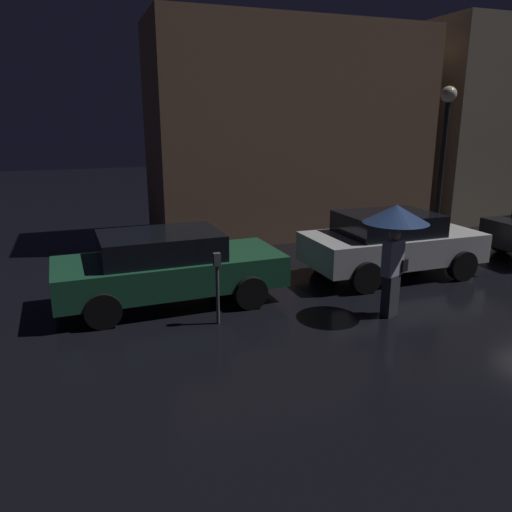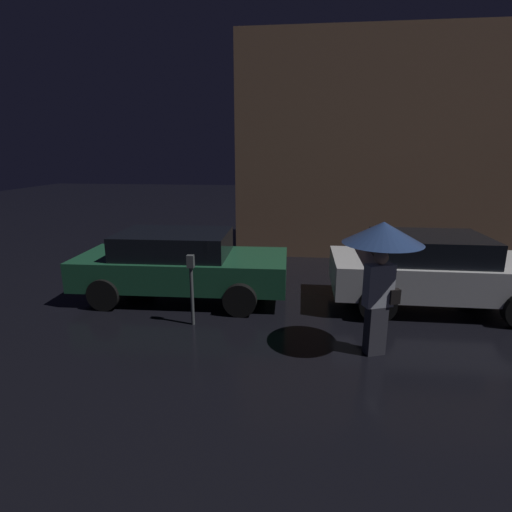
{
  "view_description": "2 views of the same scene",
  "coord_description": "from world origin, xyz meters",
  "px_view_note": "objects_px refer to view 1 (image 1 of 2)",
  "views": [
    {
      "loc": [
        -10.77,
        -7.72,
        3.46
      ],
      "look_at": [
        -7.75,
        0.61,
        1.01
      ],
      "focal_mm": 35.0,
      "sensor_mm": 36.0,
      "label": 1
    },
    {
      "loc": [
        -6.78,
        -6.3,
        2.99
      ],
      "look_at": [
        -7.56,
        0.52,
        1.18
      ],
      "focal_mm": 28.0,
      "sensor_mm": 36.0,
      "label": 2
    }
  ],
  "objects_px": {
    "parked_car_white": "(391,242)",
    "pedestrian_with_umbrella": "(395,226)",
    "parked_car_green": "(168,266)",
    "parking_meter": "(217,281)",
    "street_lamp_near": "(445,136)"
  },
  "relations": [
    {
      "from": "parked_car_green",
      "to": "parked_car_white",
      "type": "height_order",
      "value": "parked_car_white"
    },
    {
      "from": "parked_car_white",
      "to": "pedestrian_with_umbrella",
      "type": "height_order",
      "value": "pedestrian_with_umbrella"
    },
    {
      "from": "parked_car_white",
      "to": "parking_meter",
      "type": "bearing_deg",
      "value": -162.76
    },
    {
      "from": "parked_car_green",
      "to": "parking_meter",
      "type": "relative_size",
      "value": 3.4
    },
    {
      "from": "parked_car_green",
      "to": "street_lamp_near",
      "type": "bearing_deg",
      "value": 13.15
    },
    {
      "from": "pedestrian_with_umbrella",
      "to": "street_lamp_near",
      "type": "xyz_separation_m",
      "value": [
        4.38,
        4.17,
        1.34
      ]
    },
    {
      "from": "parked_car_white",
      "to": "parking_meter",
      "type": "relative_size",
      "value": 3.1
    },
    {
      "from": "parked_car_green",
      "to": "parking_meter",
      "type": "bearing_deg",
      "value": -67.81
    },
    {
      "from": "parked_car_white",
      "to": "parked_car_green",
      "type": "bearing_deg",
      "value": -179.72
    },
    {
      "from": "parked_car_green",
      "to": "pedestrian_with_umbrella",
      "type": "distance_m",
      "value": 4.26
    },
    {
      "from": "parked_car_green",
      "to": "street_lamp_near",
      "type": "distance_m",
      "value": 8.57
    },
    {
      "from": "street_lamp_near",
      "to": "pedestrian_with_umbrella",
      "type": "bearing_deg",
      "value": -136.41
    },
    {
      "from": "street_lamp_near",
      "to": "parking_meter",
      "type": "bearing_deg",
      "value": -154.92
    },
    {
      "from": "parking_meter",
      "to": "street_lamp_near",
      "type": "distance_m",
      "value": 8.46
    },
    {
      "from": "street_lamp_near",
      "to": "parked_car_green",
      "type": "bearing_deg",
      "value": -165.24
    }
  ]
}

